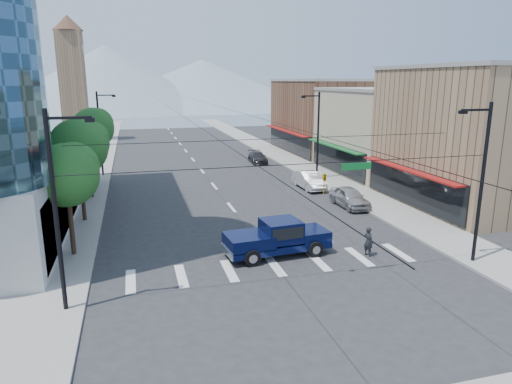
% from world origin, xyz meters
% --- Properties ---
extents(ground, '(160.00, 160.00, 0.00)m').
position_xyz_m(ground, '(0.00, 0.00, 0.00)').
color(ground, '#28282B').
rests_on(ground, ground).
extents(sidewalk_left, '(4.00, 120.00, 0.15)m').
position_xyz_m(sidewalk_left, '(-12.00, 40.00, 0.07)').
color(sidewalk_left, gray).
rests_on(sidewalk_left, ground).
extents(sidewalk_right, '(4.00, 120.00, 0.15)m').
position_xyz_m(sidewalk_right, '(12.00, 40.00, 0.07)').
color(sidewalk_right, gray).
rests_on(sidewalk_right, ground).
extents(shop_near, '(12.00, 14.00, 11.00)m').
position_xyz_m(shop_near, '(20.00, 10.00, 5.50)').
color(shop_near, '#8C6B4C').
rests_on(shop_near, ground).
extents(shop_mid, '(12.00, 14.00, 9.00)m').
position_xyz_m(shop_mid, '(20.00, 24.00, 4.50)').
color(shop_mid, tan).
rests_on(shop_mid, ground).
extents(shop_far, '(12.00, 18.00, 10.00)m').
position_xyz_m(shop_far, '(20.00, 40.00, 5.00)').
color(shop_far, brown).
rests_on(shop_far, ground).
extents(clock_tower, '(4.80, 4.80, 20.40)m').
position_xyz_m(clock_tower, '(-16.50, 62.00, 10.64)').
color(clock_tower, '#8C6B4C').
rests_on(clock_tower, ground).
extents(mountain_left, '(80.00, 80.00, 22.00)m').
position_xyz_m(mountain_left, '(-15.00, 150.00, 11.00)').
color(mountain_left, gray).
rests_on(mountain_left, ground).
extents(mountain_right, '(90.00, 90.00, 18.00)m').
position_xyz_m(mountain_right, '(20.00, 160.00, 9.00)').
color(mountain_right, gray).
rests_on(mountain_right, ground).
extents(tree_near, '(3.65, 3.64, 6.71)m').
position_xyz_m(tree_near, '(-11.07, 6.10, 4.99)').
color(tree_near, black).
rests_on(tree_near, ground).
extents(tree_midnear, '(4.09, 4.09, 7.52)m').
position_xyz_m(tree_midnear, '(-11.07, 13.10, 5.59)').
color(tree_midnear, black).
rests_on(tree_midnear, ground).
extents(tree_midfar, '(3.65, 3.64, 6.71)m').
position_xyz_m(tree_midfar, '(-11.07, 20.10, 4.99)').
color(tree_midfar, black).
rests_on(tree_midfar, ground).
extents(tree_far, '(4.09, 4.09, 7.52)m').
position_xyz_m(tree_far, '(-11.07, 27.10, 5.59)').
color(tree_far, black).
rests_on(tree_far, ground).
extents(signal_rig, '(21.80, 0.20, 9.00)m').
position_xyz_m(signal_rig, '(0.19, -1.00, 4.64)').
color(signal_rig, black).
rests_on(signal_rig, ground).
extents(lamp_pole_nw, '(2.00, 0.25, 9.00)m').
position_xyz_m(lamp_pole_nw, '(-10.67, 30.00, 4.94)').
color(lamp_pole_nw, black).
rests_on(lamp_pole_nw, ground).
extents(lamp_pole_ne, '(2.00, 0.25, 9.00)m').
position_xyz_m(lamp_pole_ne, '(10.67, 22.00, 4.94)').
color(lamp_pole_ne, black).
rests_on(lamp_pole_ne, ground).
extents(pickup_truck, '(6.48, 2.91, 2.13)m').
position_xyz_m(pickup_truck, '(0.41, 3.05, 1.11)').
color(pickup_truck, '#070D33').
rests_on(pickup_truck, ground).
extents(pedestrian, '(0.63, 0.76, 1.77)m').
position_xyz_m(pedestrian, '(5.58, 1.55, 0.89)').
color(pedestrian, black).
rests_on(pedestrian, ground).
extents(parked_car_near, '(1.94, 4.76, 1.62)m').
position_xyz_m(parked_car_near, '(9.40, 11.67, 0.81)').
color(parked_car_near, '#9A9A9E').
rests_on(parked_car_near, ground).
extents(parked_car_mid, '(1.88, 4.98, 1.62)m').
position_xyz_m(parked_car_mid, '(8.60, 18.64, 0.81)').
color(parked_car_mid, silver).
rests_on(parked_car_mid, ground).
extents(parked_car_far, '(2.17, 4.78, 1.36)m').
position_xyz_m(parked_car_far, '(7.60, 33.58, 0.68)').
color(parked_car_far, '#29292B').
rests_on(parked_car_far, ground).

